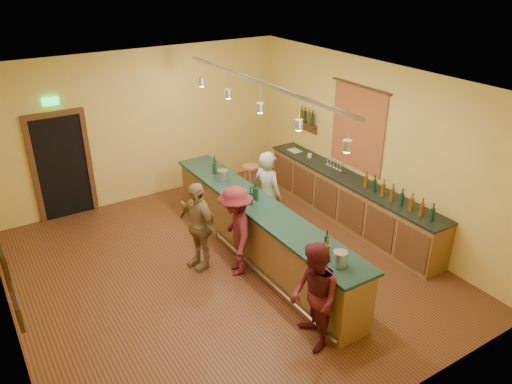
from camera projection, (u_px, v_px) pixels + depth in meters
floor at (223, 270)px, 8.52m from camera, size 7.00×7.00×0.00m
ceiling at (217, 84)px, 7.14m from camera, size 6.50×7.00×0.02m
wall_back at (141, 127)px, 10.50m from camera, size 6.50×0.02×3.20m
wall_front at (382, 306)px, 5.16m from camera, size 6.50×0.02×3.20m
wall_right at (372, 147)px, 9.40m from camera, size 0.02×7.00×3.20m
doorway at (62, 164)px, 9.87m from camera, size 1.15×0.09×2.48m
tapestry at (358, 129)px, 9.58m from camera, size 0.03×1.40×1.60m
bottle_shelf at (307, 119)px, 10.78m from camera, size 0.17×0.55×0.54m
back_counter at (349, 200)px, 9.88m from camera, size 0.60×4.55×1.27m
tasting_bar at (260, 228)px, 8.61m from camera, size 0.74×5.10×1.38m
pendant_track at (260, 93)px, 7.59m from camera, size 0.11×4.60×0.50m
bartender at (268, 195)px, 9.22m from camera, size 0.55×0.71×1.72m
customer_a at (314, 297)px, 6.60m from camera, size 0.80×0.91×1.57m
customer_b at (198, 226)px, 8.34m from camera, size 0.57×0.98×1.57m
customer_c at (236, 231)px, 8.17m from camera, size 0.91×1.16×1.57m
bar_stool at (251, 172)px, 10.87m from camera, size 0.36×0.36×0.74m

